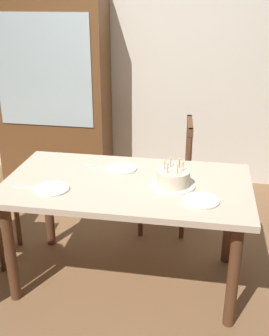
{
  "coord_description": "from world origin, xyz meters",
  "views": [
    {
      "loc": [
        0.47,
        -2.39,
        1.88
      ],
      "look_at": [
        0.05,
        0.0,
        0.85
      ],
      "focal_mm": 44.49,
      "sensor_mm": 36.0,
      "label": 1
    }
  ],
  "objects_px": {
    "plate_far_side": "(121,168)",
    "china_cabinet": "(53,92)",
    "chair_spindle_back": "(167,178)",
    "dining_table": "(127,195)",
    "birthday_cake": "(173,179)",
    "plate_near_celebrant": "(52,189)",
    "plate_near_guest": "(201,201)"
  },
  "relations": [
    {
      "from": "plate_near_celebrant",
      "to": "plate_far_side",
      "type": "bearing_deg",
      "value": 47.6
    },
    {
      "from": "chair_spindle_back",
      "to": "china_cabinet",
      "type": "xyz_separation_m",
      "value": [
        -1.24,
        0.8,
        0.49
      ]
    },
    {
      "from": "dining_table",
      "to": "plate_near_guest",
      "type": "distance_m",
      "value": 0.52
    },
    {
      "from": "dining_table",
      "to": "plate_near_guest",
      "type": "height_order",
      "value": "plate_near_guest"
    },
    {
      "from": "dining_table",
      "to": "chair_spindle_back",
      "type": "relative_size",
      "value": 1.67
    },
    {
      "from": "china_cabinet",
      "to": "dining_table",
      "type": "bearing_deg",
      "value": -55.94
    },
    {
      "from": "birthday_cake",
      "to": "plate_near_guest",
      "type": "distance_m",
      "value": 0.26
    },
    {
      "from": "dining_table",
      "to": "china_cabinet",
      "type": "relative_size",
      "value": 0.84
    },
    {
      "from": "plate_far_side",
      "to": "china_cabinet",
      "type": "bearing_deg",
      "value": 125.56
    },
    {
      "from": "chair_spindle_back",
      "to": "china_cabinet",
      "type": "bearing_deg",
      "value": 147.19
    },
    {
      "from": "plate_near_celebrant",
      "to": "plate_near_guest",
      "type": "bearing_deg",
      "value": 0.0
    },
    {
      "from": "chair_spindle_back",
      "to": "china_cabinet",
      "type": "distance_m",
      "value": 1.56
    },
    {
      "from": "birthday_cake",
      "to": "plate_near_guest",
      "type": "bearing_deg",
      "value": -45.42
    },
    {
      "from": "dining_table",
      "to": "birthday_cake",
      "type": "relative_size",
      "value": 5.67
    },
    {
      "from": "plate_near_guest",
      "to": "china_cabinet",
      "type": "distance_m",
      "value": 2.33
    },
    {
      "from": "plate_near_guest",
      "to": "chair_spindle_back",
      "type": "relative_size",
      "value": 0.23
    },
    {
      "from": "plate_near_celebrant",
      "to": "birthday_cake",
      "type": "bearing_deg",
      "value": 13.78
    },
    {
      "from": "birthday_cake",
      "to": "plate_near_celebrant",
      "type": "height_order",
      "value": "birthday_cake"
    },
    {
      "from": "dining_table",
      "to": "plate_near_celebrant",
      "type": "relative_size",
      "value": 7.21
    },
    {
      "from": "dining_table",
      "to": "chair_spindle_back",
      "type": "height_order",
      "value": "chair_spindle_back"
    },
    {
      "from": "dining_table",
      "to": "plate_near_guest",
      "type": "relative_size",
      "value": 7.21
    },
    {
      "from": "chair_spindle_back",
      "to": "plate_near_celebrant",
      "type": "bearing_deg",
      "value": -123.28
    },
    {
      "from": "birthday_cake",
      "to": "chair_spindle_back",
      "type": "xyz_separation_m",
      "value": [
        -0.11,
        0.77,
        -0.35
      ]
    },
    {
      "from": "chair_spindle_back",
      "to": "plate_near_guest",
      "type": "bearing_deg",
      "value": -73.21
    },
    {
      "from": "birthday_cake",
      "to": "plate_near_celebrant",
      "type": "relative_size",
      "value": 1.27
    },
    {
      "from": "plate_far_side",
      "to": "plate_near_guest",
      "type": "bearing_deg",
      "value": -35.15
    },
    {
      "from": "plate_near_guest",
      "to": "birthday_cake",
      "type": "bearing_deg",
      "value": 134.58
    },
    {
      "from": "plate_near_guest",
      "to": "china_cabinet",
      "type": "xyz_separation_m",
      "value": [
        -1.53,
        1.75,
        0.19
      ]
    },
    {
      "from": "plate_near_celebrant",
      "to": "china_cabinet",
      "type": "distance_m",
      "value": 1.87
    },
    {
      "from": "plate_far_side",
      "to": "plate_near_guest",
      "type": "xyz_separation_m",
      "value": [
        0.56,
        -0.39,
        0.0
      ]
    },
    {
      "from": "plate_near_guest",
      "to": "chair_spindle_back",
      "type": "xyz_separation_m",
      "value": [
        -0.29,
        0.95,
        -0.3
      ]
    },
    {
      "from": "dining_table",
      "to": "chair_spindle_back",
      "type": "bearing_deg",
      "value": 76.0
    }
  ]
}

